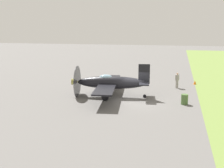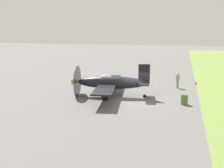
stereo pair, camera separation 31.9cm
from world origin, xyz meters
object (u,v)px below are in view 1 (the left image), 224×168
Objects in this scene: airplane_lead at (110,83)px; runway_marker_cone at (195,82)px; fuel_drum at (185,99)px; ground_crew_chief at (177,80)px.

runway_marker_cone is (8.21, -8.29, -1.20)m from airplane_lead.
fuel_drum is 9.40m from runway_marker_cone.
ground_crew_chief is at bearing 6.15° from fuel_drum.
ground_crew_chief is (5.62, -6.23, -0.51)m from airplane_lead.
fuel_drum is (-6.71, -0.72, -0.46)m from ground_crew_chief.
airplane_lead is at bearing 171.28° from ground_crew_chief.
airplane_lead is 5.54× the size of ground_crew_chief.
runway_marker_cone is (9.30, -1.34, -0.23)m from fuel_drum.
airplane_lead reaches higher than runway_marker_cone.
ground_crew_chief reaches higher than fuel_drum.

